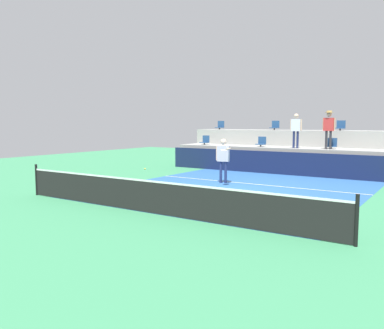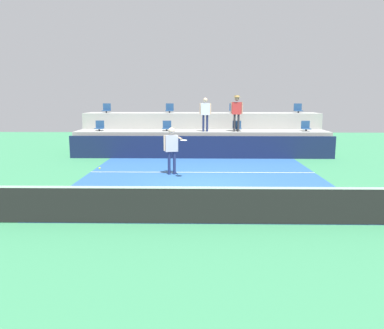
# 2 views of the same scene
# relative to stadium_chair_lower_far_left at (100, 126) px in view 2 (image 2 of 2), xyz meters

# --- Properties ---
(ground_plane) EXTENTS (40.00, 40.00, 0.00)m
(ground_plane) POSITION_rel_stadium_chair_lower_far_left_xyz_m (5.31, -7.23, -1.46)
(ground_plane) COLOR #388456
(court_inner_paint) EXTENTS (9.00, 10.00, 0.01)m
(court_inner_paint) POSITION_rel_stadium_chair_lower_far_left_xyz_m (5.31, -6.23, -1.46)
(court_inner_paint) COLOR #285693
(court_inner_paint) RESTS_ON ground_plane
(court_service_line) EXTENTS (9.00, 0.06, 0.00)m
(court_service_line) POSITION_rel_stadium_chair_lower_far_left_xyz_m (5.31, -4.83, -1.46)
(court_service_line) COLOR white
(court_service_line) RESTS_ON ground_plane
(tennis_net) EXTENTS (10.48, 0.08, 1.07)m
(tennis_net) POSITION_rel_stadium_chair_lower_far_left_xyz_m (5.31, -11.23, -0.97)
(tennis_net) COLOR black
(tennis_net) RESTS_ON ground_plane
(sponsor_backboard) EXTENTS (13.00, 0.16, 1.10)m
(sponsor_backboard) POSITION_rel_stadium_chair_lower_far_left_xyz_m (5.31, -1.23, -0.91)
(sponsor_backboard) COLOR #141E42
(sponsor_backboard) RESTS_ON ground_plane
(seating_tier_lower) EXTENTS (13.00, 1.80, 1.25)m
(seating_tier_lower) POSITION_rel_stadium_chair_lower_far_left_xyz_m (5.31, 0.07, -0.84)
(seating_tier_lower) COLOR #9E9E99
(seating_tier_lower) RESTS_ON ground_plane
(seating_tier_upper) EXTENTS (13.00, 1.80, 2.10)m
(seating_tier_upper) POSITION_rel_stadium_chair_lower_far_left_xyz_m (5.31, 1.87, -0.41)
(seating_tier_upper) COLOR #9E9E99
(seating_tier_upper) RESTS_ON ground_plane
(stadium_chair_lower_far_left) EXTENTS (0.44, 0.40, 0.52)m
(stadium_chair_lower_far_left) POSITION_rel_stadium_chair_lower_far_left_xyz_m (0.00, 0.00, 0.00)
(stadium_chair_lower_far_left) COLOR #2D2D33
(stadium_chair_lower_far_left) RESTS_ON seating_tier_lower
(stadium_chair_lower_left) EXTENTS (0.44, 0.40, 0.52)m
(stadium_chair_lower_left) POSITION_rel_stadium_chair_lower_far_left_xyz_m (3.51, 0.00, 0.00)
(stadium_chair_lower_left) COLOR #2D2D33
(stadium_chair_lower_left) RESTS_ON seating_tier_lower
(stadium_chair_lower_right) EXTENTS (0.44, 0.40, 0.52)m
(stadium_chair_lower_right) POSITION_rel_stadium_chair_lower_far_left_xyz_m (7.14, 0.00, 0.00)
(stadium_chair_lower_right) COLOR #2D2D33
(stadium_chair_lower_right) RESTS_ON seating_tier_lower
(stadium_chair_lower_far_right) EXTENTS (0.44, 0.40, 0.52)m
(stadium_chair_lower_far_right) POSITION_rel_stadium_chair_lower_far_left_xyz_m (10.67, 0.00, 0.00)
(stadium_chair_lower_far_right) COLOR #2D2D33
(stadium_chair_lower_far_right) RESTS_ON seating_tier_lower
(stadium_chair_upper_far_left) EXTENTS (0.44, 0.40, 0.52)m
(stadium_chair_upper_far_left) POSITION_rel_stadium_chair_lower_far_left_xyz_m (-0.03, 1.80, 0.85)
(stadium_chair_upper_far_left) COLOR #2D2D33
(stadium_chair_upper_far_left) RESTS_ON seating_tier_upper
(stadium_chair_upper_left) EXTENTS (0.44, 0.40, 0.52)m
(stadium_chair_upper_left) POSITION_rel_stadium_chair_lower_far_left_xyz_m (3.52, 1.80, 0.85)
(stadium_chair_upper_left) COLOR #2D2D33
(stadium_chair_upper_left) RESTS_ON seating_tier_upper
(stadium_chair_upper_right) EXTENTS (0.44, 0.40, 0.52)m
(stadium_chair_upper_right) POSITION_rel_stadium_chair_lower_far_left_xyz_m (7.09, 1.80, 0.85)
(stadium_chair_upper_right) COLOR #2D2D33
(stadium_chair_upper_right) RESTS_ON seating_tier_upper
(stadium_chair_upper_far_right) EXTENTS (0.44, 0.40, 0.52)m
(stadium_chair_upper_far_right) POSITION_rel_stadium_chair_lower_far_left_xyz_m (10.69, 1.80, 0.85)
(stadium_chair_upper_far_right) COLOR #2D2D33
(stadium_chair_upper_far_right) RESTS_ON seating_tier_upper
(tennis_player) EXTENTS (0.98, 1.19, 1.83)m
(tennis_player) POSITION_rel_stadium_chair_lower_far_left_xyz_m (4.14, -5.27, -0.33)
(tennis_player) COLOR navy
(tennis_player) RESTS_ON ground_plane
(spectator_in_white) EXTENTS (0.59, 0.23, 1.69)m
(spectator_in_white) POSITION_rel_stadium_chair_lower_far_left_xyz_m (5.49, -0.38, 0.81)
(spectator_in_white) COLOR navy
(spectator_in_white) RESTS_ON seating_tier_lower
(spectator_with_hat) EXTENTS (0.61, 0.46, 1.82)m
(spectator_with_hat) POSITION_rel_stadium_chair_lower_far_left_xyz_m (7.07, -0.38, 0.91)
(spectator_with_hat) COLOR #2D2D33
(spectator_with_hat) RESTS_ON seating_tier_lower
(tennis_ball) EXTENTS (0.07, 0.07, 0.07)m
(tennis_ball) POSITION_rel_stadium_chair_lower_far_left_xyz_m (1.91, -7.60, -0.79)
(tennis_ball) COLOR #CCE033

